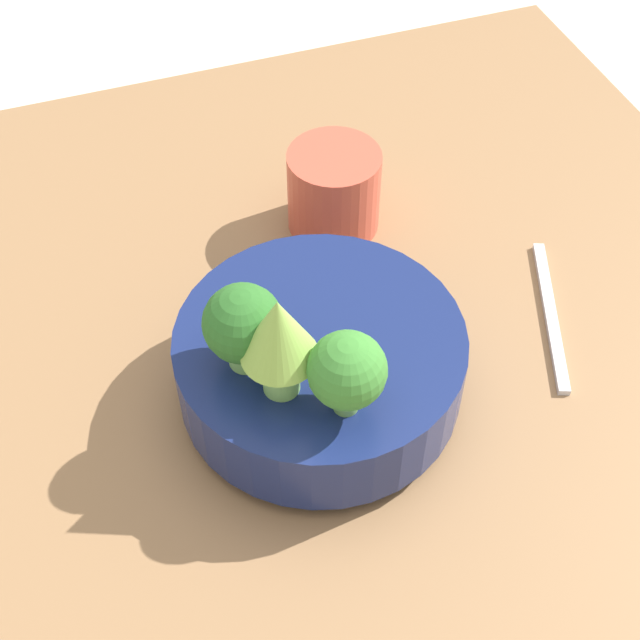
% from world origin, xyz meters
% --- Properties ---
extents(ground_plane, '(6.00, 6.00, 0.00)m').
position_xyz_m(ground_plane, '(0.00, 0.00, 0.00)').
color(ground_plane, beige).
extents(table, '(1.02, 0.86, 0.03)m').
position_xyz_m(table, '(0.00, 0.00, 0.02)').
color(table, olive).
rests_on(table, ground_plane).
extents(bowl, '(0.23, 0.23, 0.08)m').
position_xyz_m(bowl, '(0.03, 0.03, 0.07)').
color(bowl, navy).
rests_on(bowl, table).
extents(broccoli_floret_left, '(0.06, 0.06, 0.07)m').
position_xyz_m(broccoli_floret_left, '(-0.04, 0.04, 0.15)').
color(broccoli_floret_left, '#609347').
rests_on(broccoli_floret_left, bowl).
extents(romanesco_piece_far, '(0.06, 0.06, 0.09)m').
position_xyz_m(romanesco_piece_far, '(-0.01, 0.07, 0.16)').
color(romanesco_piece_far, '#7AB256').
rests_on(romanesco_piece_far, bowl).
extents(broccoli_floret_back, '(0.06, 0.06, 0.07)m').
position_xyz_m(broccoli_floret_back, '(0.02, 0.09, 0.15)').
color(broccoli_floret_back, '#7AB256').
rests_on(broccoli_floret_back, bowl).
extents(cup, '(0.09, 0.09, 0.08)m').
position_xyz_m(cup, '(0.22, -0.05, 0.07)').
color(cup, '#C64C38').
rests_on(cup, table).
extents(fork, '(0.16, 0.07, 0.01)m').
position_xyz_m(fork, '(0.04, -0.19, 0.03)').
color(fork, silver).
rests_on(fork, table).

